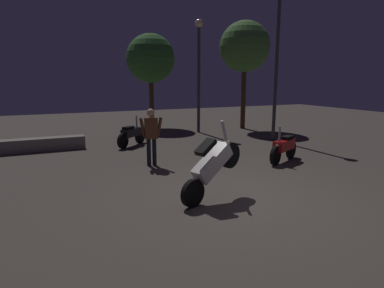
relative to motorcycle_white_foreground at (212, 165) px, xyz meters
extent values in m
plane|color=#4C443D|center=(0.50, -0.02, -0.74)|extent=(40.00, 40.00, 0.00)
cylinder|color=black|center=(-0.51, -0.18, -0.46)|extent=(0.56, 0.28, 0.56)
cylinder|color=black|center=(0.52, 0.19, 0.12)|extent=(0.56, 0.28, 0.56)
cube|color=beige|center=(0.00, 0.00, 0.06)|extent=(1.01, 0.61, 0.76)
cube|color=black|center=(-0.18, -0.07, 0.40)|extent=(0.48, 0.37, 0.32)
cylinder|color=gray|center=(0.33, 0.12, 0.66)|extent=(0.21, 0.13, 0.44)
sphere|color=#F2EABF|center=(0.43, 0.15, 0.40)|extent=(0.12, 0.12, 0.12)
cylinder|color=black|center=(-0.52, 5.87, -0.46)|extent=(0.49, 0.44, 0.56)
cylinder|color=black|center=(0.31, 6.60, -0.46)|extent=(0.49, 0.44, 0.56)
cube|color=black|center=(-0.11, 6.23, -0.23)|extent=(0.91, 0.85, 0.30)
cube|color=black|center=(-0.26, 6.10, -0.03)|extent=(0.49, 0.47, 0.10)
cylinder|color=gray|center=(0.16, 6.46, 0.14)|extent=(0.08, 0.08, 0.45)
sphere|color=#F2EABF|center=(0.23, 6.53, -0.18)|extent=(0.12, 0.12, 0.12)
cylinder|color=black|center=(3.98, 2.23, -0.46)|extent=(0.55, 0.34, 0.56)
cylinder|color=black|center=(3.00, 1.74, -0.46)|extent=(0.55, 0.34, 0.56)
cube|color=#B71414|center=(3.49, 1.98, -0.23)|extent=(0.99, 0.69, 0.30)
cube|color=black|center=(3.67, 2.07, -0.03)|extent=(0.50, 0.41, 0.10)
cylinder|color=gray|center=(3.18, 1.83, 0.14)|extent=(0.08, 0.08, 0.45)
sphere|color=#F2EABF|center=(3.09, 1.78, -0.18)|extent=(0.12, 0.12, 0.12)
cylinder|color=black|center=(-0.37, 3.19, -0.35)|extent=(0.12, 0.12, 0.80)
cylinder|color=black|center=(-0.21, 3.16, -0.35)|extent=(0.12, 0.12, 0.80)
cube|color=#59331E|center=(-0.29, 3.17, 0.35)|extent=(0.40, 0.30, 0.60)
sphere|color=tan|center=(-0.29, 3.17, 0.79)|extent=(0.22, 0.22, 0.22)
cylinder|color=#59331E|center=(-0.53, 3.21, 0.38)|extent=(0.19, 0.12, 0.54)
cylinder|color=#59331E|center=(-0.06, 3.13, 0.38)|extent=(0.19, 0.12, 0.54)
cylinder|color=#38383D|center=(5.43, 4.97, 1.99)|extent=(0.14, 0.14, 5.47)
cylinder|color=#38383D|center=(3.56, 8.13, 1.63)|extent=(0.14, 0.14, 4.76)
sphere|color=#F9E59E|center=(3.56, 8.13, 4.15)|extent=(0.36, 0.36, 0.36)
cylinder|color=#4C331E|center=(6.14, 8.34, 0.84)|extent=(0.24, 0.24, 3.17)
sphere|color=#477A38|center=(6.14, 8.34, 3.28)|extent=(2.45, 2.45, 2.45)
cylinder|color=#4C331E|center=(2.13, 10.84, 0.57)|extent=(0.24, 0.24, 2.64)
sphere|color=#336B2D|center=(2.13, 10.84, 2.76)|extent=(2.47, 2.47, 2.47)
cube|color=gray|center=(-3.73, 6.67, -0.52)|extent=(3.95, 0.50, 0.45)
camera|label=1|loc=(-3.01, -5.69, 1.70)|focal=30.67mm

